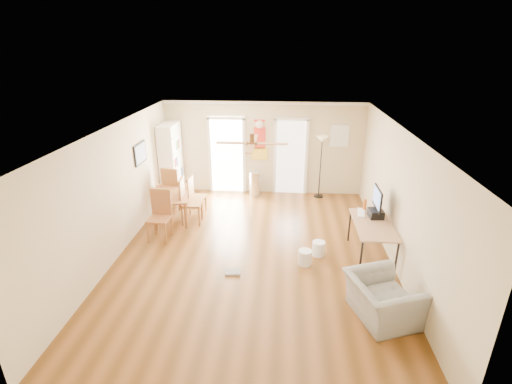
# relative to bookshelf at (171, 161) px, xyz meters

# --- Properties ---
(floor) EXTENTS (7.00, 7.00, 0.00)m
(floor) POSITION_rel_bookshelf_xyz_m (2.52, -2.97, -1.03)
(floor) COLOR brown
(floor) RESTS_ON ground
(ceiling) EXTENTS (5.50, 7.00, 0.00)m
(ceiling) POSITION_rel_bookshelf_xyz_m (2.52, -2.97, 1.57)
(ceiling) COLOR silver
(ceiling) RESTS_ON floor
(wall_back) EXTENTS (5.50, 0.04, 2.60)m
(wall_back) POSITION_rel_bookshelf_xyz_m (2.52, 0.53, 0.27)
(wall_back) COLOR beige
(wall_back) RESTS_ON floor
(wall_front) EXTENTS (5.50, 0.04, 2.60)m
(wall_front) POSITION_rel_bookshelf_xyz_m (2.52, -6.47, 0.27)
(wall_front) COLOR beige
(wall_front) RESTS_ON floor
(wall_left) EXTENTS (0.04, 7.00, 2.60)m
(wall_left) POSITION_rel_bookshelf_xyz_m (-0.23, -2.97, 0.27)
(wall_left) COLOR beige
(wall_left) RESTS_ON floor
(wall_right) EXTENTS (0.04, 7.00, 2.60)m
(wall_right) POSITION_rel_bookshelf_xyz_m (5.27, -2.97, 0.27)
(wall_right) COLOR beige
(wall_right) RESTS_ON floor
(crown_molding) EXTENTS (5.50, 7.00, 0.08)m
(crown_molding) POSITION_rel_bookshelf_xyz_m (2.52, -2.97, 1.53)
(crown_molding) COLOR white
(crown_molding) RESTS_ON wall_back
(kitchen_doorway) EXTENTS (0.90, 0.10, 2.10)m
(kitchen_doorway) POSITION_rel_bookshelf_xyz_m (1.47, 0.51, 0.02)
(kitchen_doorway) COLOR white
(kitchen_doorway) RESTS_ON wall_back
(bathroom_doorway) EXTENTS (0.80, 0.10, 2.10)m
(bathroom_doorway) POSITION_rel_bookshelf_xyz_m (3.27, 0.51, 0.02)
(bathroom_doorway) COLOR white
(bathroom_doorway) RESTS_ON wall_back
(wall_decal) EXTENTS (0.46, 0.03, 1.10)m
(wall_decal) POSITION_rel_bookshelf_xyz_m (2.40, 0.51, 0.52)
(wall_decal) COLOR red
(wall_decal) RESTS_ON wall_back
(ac_grille) EXTENTS (0.50, 0.04, 0.60)m
(ac_grille) POSITION_rel_bookshelf_xyz_m (4.57, 0.50, 0.67)
(ac_grille) COLOR white
(ac_grille) RESTS_ON wall_back
(framed_poster) EXTENTS (0.04, 0.66, 0.48)m
(framed_poster) POSITION_rel_bookshelf_xyz_m (-0.20, -1.57, 0.67)
(framed_poster) COLOR black
(framed_poster) RESTS_ON wall_left
(ceiling_fan) EXTENTS (1.24, 1.24, 0.20)m
(ceiling_fan) POSITION_rel_bookshelf_xyz_m (2.52, -3.27, 1.40)
(ceiling_fan) COLOR #593819
(ceiling_fan) RESTS_ON ceiling
(bookshelf) EXTENTS (0.50, 0.96, 2.06)m
(bookshelf) POSITION_rel_bookshelf_xyz_m (0.00, 0.00, 0.00)
(bookshelf) COLOR white
(bookshelf) RESTS_ON floor
(dining_table) EXTENTS (1.10, 1.49, 0.67)m
(dining_table) POSITION_rel_bookshelf_xyz_m (0.37, -1.42, -0.70)
(dining_table) COLOR #9D5932
(dining_table) RESTS_ON floor
(dining_chair_right_a) EXTENTS (0.42, 0.42, 0.92)m
(dining_chair_right_a) POSITION_rel_bookshelf_xyz_m (0.92, -1.01, -0.57)
(dining_chair_right_a) COLOR #A97436
(dining_chair_right_a) RESTS_ON floor
(dining_chair_right_b) EXTENTS (0.48, 0.48, 1.11)m
(dining_chair_right_b) POSITION_rel_bookshelf_xyz_m (0.92, -1.61, -0.48)
(dining_chair_right_b) COLOR #A97936
(dining_chair_right_b) RESTS_ON floor
(dining_chair_near) EXTENTS (0.48, 0.48, 1.11)m
(dining_chair_near) POSITION_rel_bookshelf_xyz_m (0.41, -2.48, -0.48)
(dining_chair_near) COLOR brown
(dining_chair_near) RESTS_ON floor
(dining_chair_far) EXTENTS (0.53, 0.53, 1.11)m
(dining_chair_far) POSITION_rel_bookshelf_xyz_m (0.25, -0.71, -0.48)
(dining_chair_far) COLOR brown
(dining_chair_far) RESTS_ON floor
(trash_can) EXTENTS (0.39, 0.39, 0.70)m
(trash_can) POSITION_rel_bookshelf_xyz_m (2.30, 0.22, -0.68)
(trash_can) COLOR silver
(trash_can) RESTS_ON floor
(torchiere_lamp) EXTENTS (0.41, 0.41, 1.75)m
(torchiere_lamp) POSITION_rel_bookshelf_xyz_m (4.09, 0.26, -0.16)
(torchiere_lamp) COLOR black
(torchiere_lamp) RESTS_ON floor
(computer_desk) EXTENTS (0.71, 1.43, 0.77)m
(computer_desk) POSITION_rel_bookshelf_xyz_m (4.87, -2.90, -0.65)
(computer_desk) COLOR tan
(computer_desk) RESTS_ON floor
(imac) EXTENTS (0.27, 0.63, 0.59)m
(imac) POSITION_rel_bookshelf_xyz_m (4.99, -2.51, 0.03)
(imac) COLOR black
(imac) RESTS_ON computer_desk
(keyboard) EXTENTS (0.21, 0.46, 0.02)m
(keyboard) POSITION_rel_bookshelf_xyz_m (4.72, -2.41, -0.26)
(keyboard) COLOR white
(keyboard) RESTS_ON computer_desk
(printer) EXTENTS (0.30, 0.34, 0.16)m
(printer) POSITION_rel_bookshelf_xyz_m (4.97, -2.59, -0.18)
(printer) COLOR black
(printer) RESTS_ON computer_desk
(orange_bottle) EXTENTS (0.09, 0.09, 0.23)m
(orange_bottle) POSITION_rel_bookshelf_xyz_m (4.82, -2.23, -0.15)
(orange_bottle) COLOR #D25812
(orange_bottle) RESTS_ON computer_desk
(wastebasket_a) EXTENTS (0.27, 0.27, 0.30)m
(wastebasket_a) POSITION_rel_bookshelf_xyz_m (3.55, -3.25, -0.88)
(wastebasket_a) COLOR white
(wastebasket_a) RESTS_ON floor
(wastebasket_b) EXTENTS (0.33, 0.33, 0.30)m
(wastebasket_b) POSITION_rel_bookshelf_xyz_m (3.84, -2.88, -0.88)
(wastebasket_b) COLOR white
(wastebasket_b) RESTS_ON floor
(floor_cloth) EXTENTS (0.31, 0.25, 0.04)m
(floor_cloth) POSITION_rel_bookshelf_xyz_m (2.18, -3.66, -1.01)
(floor_cloth) COLOR gray
(floor_cloth) RESTS_ON floor
(armchair) EXTENTS (1.21, 1.29, 0.68)m
(armchair) POSITION_rel_bookshelf_xyz_m (4.67, -4.68, -0.69)
(armchair) COLOR gray
(armchair) RESTS_ON floor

